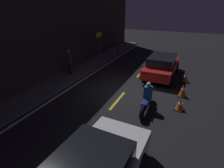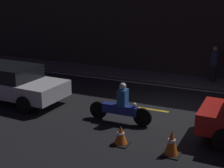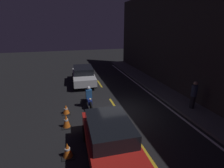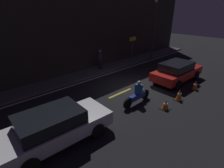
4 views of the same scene
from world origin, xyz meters
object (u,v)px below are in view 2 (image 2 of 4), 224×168
object	(u,v)px
motorcycle	(120,106)
pedestrian	(214,64)
sedan_white	(11,82)
traffic_cone_near	(121,135)
traffic_cone_mid	(172,143)

from	to	relation	value
motorcycle	pedestrian	xyz separation A→B (m)	(2.20, 5.92, 0.43)
sedan_white	traffic_cone_near	size ratio (longest dim) A/B	8.08
traffic_cone_near	sedan_white	bearing A→B (deg)	162.85
sedan_white	pedestrian	distance (m)	9.02
sedan_white	pedestrian	world-z (taller)	pedestrian
motorcycle	traffic_cone_mid	world-z (taller)	motorcycle
traffic_cone_near	traffic_cone_mid	size ratio (longest dim) A/B	0.77
motorcycle	pedestrian	bearing A→B (deg)	69.26
traffic_cone_near	traffic_cone_mid	distance (m)	1.47
traffic_cone_near	pedestrian	size ratio (longest dim) A/B	0.33
sedan_white	motorcycle	world-z (taller)	sedan_white
traffic_cone_near	traffic_cone_mid	world-z (taller)	traffic_cone_mid
sedan_white	traffic_cone_mid	distance (m)	7.13
sedan_white	motorcycle	bearing A→B (deg)	-0.44
traffic_cone_near	traffic_cone_mid	xyz separation A→B (m)	(1.46, -0.02, 0.08)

